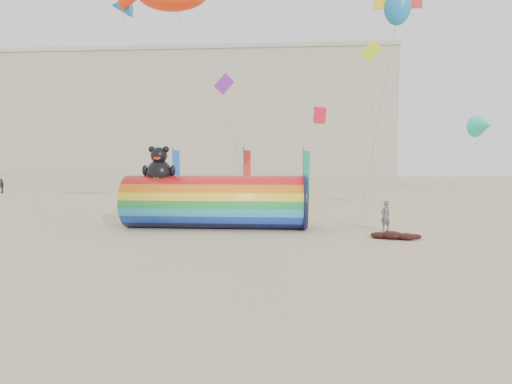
# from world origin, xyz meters

# --- Properties ---
(ground) EXTENTS (160.00, 160.00, 0.00)m
(ground) POSITION_xyz_m (0.00, 0.00, 0.00)
(ground) COLOR #CCB58C
(ground) RESTS_ON ground
(hotel_building) EXTENTS (60.40, 15.40, 20.60)m
(hotel_building) POSITION_xyz_m (-12.00, 45.95, 10.31)
(hotel_building) COLOR #B7AD99
(hotel_building) RESTS_ON ground
(windsock_assembly) EXTENTS (10.85, 3.31, 5.00)m
(windsock_assembly) POSITION_xyz_m (-2.11, 4.02, 1.66)
(windsock_assembly) COLOR red
(windsock_assembly) RESTS_ON ground
(kite_handler) EXTENTS (0.76, 0.67, 1.76)m
(kite_handler) POSITION_xyz_m (7.84, 3.66, 0.88)
(kite_handler) COLOR #505157
(kite_handler) RESTS_ON ground
(fabric_bundle) EXTENTS (2.62, 1.35, 0.41)m
(fabric_bundle) POSITION_xyz_m (7.80, 1.41, 0.17)
(fabric_bundle) COLOR #390C0A
(fabric_bundle) RESTS_ON ground
(festival_banners) EXTENTS (11.81, 3.48, 5.20)m
(festival_banners) POSITION_xyz_m (-1.46, 15.10, 2.64)
(festival_banners) COLOR #59595E
(festival_banners) RESTS_ON ground
(flying_kites) EXTENTS (30.60, 14.62, 8.91)m
(flying_kites) POSITION_xyz_m (-0.95, 4.64, 12.27)
(flying_kites) COLOR #1B76C0
(flying_kites) RESTS_ON ground
(beachgoers) EXTENTS (70.50, 57.41, 1.86)m
(beachgoers) POSITION_xyz_m (3.33, -5.20, 0.89)
(beachgoers) COLOR #33333F
(beachgoers) RESTS_ON ground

